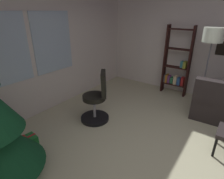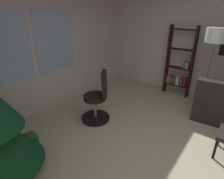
{
  "view_description": "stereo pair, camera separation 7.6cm",
  "coord_description": "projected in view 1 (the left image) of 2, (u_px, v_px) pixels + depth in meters",
  "views": [
    {
      "loc": [
        -2.27,
        -0.51,
        2.02
      ],
      "look_at": [
        -0.09,
        1.07,
        0.86
      ],
      "focal_mm": 29.38,
      "sensor_mm": 36.0,
      "label": 1
    },
    {
      "loc": [
        -2.23,
        -0.57,
        2.02
      ],
      "look_at": [
        -0.09,
        1.07,
        0.86
      ],
      "focal_mm": 29.38,
      "sensor_mm": 36.0,
      "label": 2
    }
  ],
  "objects": [
    {
      "name": "ground_plane",
      "position": [
        173.0,
        158.0,
        2.79
      ],
      "size": [
        5.0,
        5.49,
        0.1
      ],
      "primitive_type": "cube",
      "color": "beige"
    },
    {
      "name": "wall_back_with_windows",
      "position": [
        46.0,
        49.0,
        3.74
      ],
      "size": [
        5.0,
        0.12,
        2.58
      ],
      "color": "silver",
      "rests_on": "ground_plane"
    },
    {
      "name": "wall_right_with_frames",
      "position": [
        219.0,
        46.0,
        4.15
      ],
      "size": [
        0.12,
        5.49,
        2.58
      ],
      "color": "silver",
      "rests_on": "ground_plane"
    },
    {
      "name": "gift_box_green",
      "position": [
        28.0,
        146.0,
        2.78
      ],
      "size": [
        0.3,
        0.23,
        0.28
      ],
      "color": "#1E722D",
      "rests_on": "ground_plane"
    },
    {
      "name": "office_chair",
      "position": [
        97.0,
        102.0,
        3.55
      ],
      "size": [
        0.58,
        0.59,
        1.0
      ],
      "color": "black",
      "rests_on": "ground_plane"
    },
    {
      "name": "bookshelf",
      "position": [
        177.0,
        66.0,
        4.6
      ],
      "size": [
        0.18,
        0.64,
        1.72
      ],
      "color": "black",
      "rests_on": "ground_plane"
    },
    {
      "name": "floor_lamp",
      "position": [
        212.0,
        40.0,
        3.6
      ],
      "size": [
        0.39,
        0.39,
        1.73
      ],
      "color": "slate",
      "rests_on": "ground_plane"
    }
  ]
}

